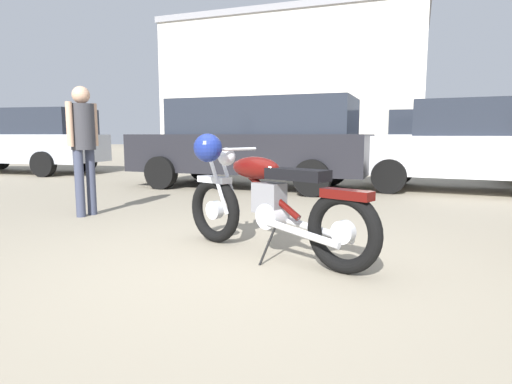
{
  "coord_description": "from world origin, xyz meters",
  "views": [
    {
      "loc": [
        1.1,
        -3.23,
        1.05
      ],
      "look_at": [
        0.01,
        0.79,
        0.5
      ],
      "focal_mm": 30.28,
      "sensor_mm": 36.0,
      "label": 1
    }
  ],
  "objects_px": {
    "bystander": "(83,137)",
    "dark_sedan_left": "(422,139)",
    "vintage_motorcycle": "(264,200)",
    "blue_hatchback_right": "(21,139)",
    "silver_sedan_mid": "(473,147)",
    "white_estate_far": "(254,140)",
    "red_hatchback_near": "(415,138)"
  },
  "relations": [
    {
      "from": "dark_sedan_left",
      "to": "blue_hatchback_right",
      "type": "bearing_deg",
      "value": 20.12
    },
    {
      "from": "white_estate_far",
      "to": "silver_sedan_mid",
      "type": "bearing_deg",
      "value": -169.28
    },
    {
      "from": "blue_hatchback_right",
      "to": "white_estate_far",
      "type": "bearing_deg",
      "value": 165.51
    },
    {
      "from": "silver_sedan_mid",
      "to": "dark_sedan_left",
      "type": "bearing_deg",
      "value": -77.28
    },
    {
      "from": "dark_sedan_left",
      "to": "white_estate_far",
      "type": "relative_size",
      "value": 0.81
    },
    {
      "from": "dark_sedan_left",
      "to": "vintage_motorcycle",
      "type": "bearing_deg",
      "value": 76.55
    },
    {
      "from": "vintage_motorcycle",
      "to": "blue_hatchback_right",
      "type": "relative_size",
      "value": 0.4
    },
    {
      "from": "silver_sedan_mid",
      "to": "blue_hatchback_right",
      "type": "bearing_deg",
      "value": 3.18
    },
    {
      "from": "red_hatchback_near",
      "to": "vintage_motorcycle",
      "type": "bearing_deg",
      "value": 90.01
    },
    {
      "from": "silver_sedan_mid",
      "to": "red_hatchback_near",
      "type": "distance_m",
      "value": 10.04
    },
    {
      "from": "vintage_motorcycle",
      "to": "dark_sedan_left",
      "type": "bearing_deg",
      "value": -75.32
    },
    {
      "from": "white_estate_far",
      "to": "blue_hatchback_right",
      "type": "bearing_deg",
      "value": -7.03
    },
    {
      "from": "vintage_motorcycle",
      "to": "silver_sedan_mid",
      "type": "height_order",
      "value": "silver_sedan_mid"
    },
    {
      "from": "silver_sedan_mid",
      "to": "red_hatchback_near",
      "type": "bearing_deg",
      "value": -80.01
    },
    {
      "from": "silver_sedan_mid",
      "to": "white_estate_far",
      "type": "distance_m",
      "value": 4.07
    },
    {
      "from": "blue_hatchback_right",
      "to": "silver_sedan_mid",
      "type": "relative_size",
      "value": 1.08
    },
    {
      "from": "vintage_motorcycle",
      "to": "red_hatchback_near",
      "type": "xyz_separation_m",
      "value": [
        2.53,
        15.16,
        0.43
      ]
    },
    {
      "from": "dark_sedan_left",
      "to": "white_estate_far",
      "type": "xyz_separation_m",
      "value": [
        -3.72,
        -5.72,
        0.02
      ]
    },
    {
      "from": "bystander",
      "to": "blue_hatchback_right",
      "type": "bearing_deg",
      "value": 152.65
    },
    {
      "from": "vintage_motorcycle",
      "to": "red_hatchback_near",
      "type": "relative_size",
      "value": 0.46
    },
    {
      "from": "vintage_motorcycle",
      "to": "blue_hatchback_right",
      "type": "xyz_separation_m",
      "value": [
        -8.51,
        6.3,
        0.45
      ]
    },
    {
      "from": "blue_hatchback_right",
      "to": "silver_sedan_mid",
      "type": "bearing_deg",
      "value": 171.84
    },
    {
      "from": "bystander",
      "to": "dark_sedan_left",
      "type": "height_order",
      "value": "dark_sedan_left"
    },
    {
      "from": "vintage_motorcycle",
      "to": "dark_sedan_left",
      "type": "xyz_separation_m",
      "value": [
        2.34,
        10.47,
        0.43
      ]
    },
    {
      "from": "bystander",
      "to": "dark_sedan_left",
      "type": "bearing_deg",
      "value": 75.39
    },
    {
      "from": "silver_sedan_mid",
      "to": "white_estate_far",
      "type": "bearing_deg",
      "value": 14.58
    },
    {
      "from": "vintage_motorcycle",
      "to": "silver_sedan_mid",
      "type": "relative_size",
      "value": 0.43
    },
    {
      "from": "blue_hatchback_right",
      "to": "red_hatchback_near",
      "type": "xyz_separation_m",
      "value": [
        11.04,
        8.85,
        -0.02
      ]
    },
    {
      "from": "blue_hatchback_right",
      "to": "silver_sedan_mid",
      "type": "height_order",
      "value": "blue_hatchback_right"
    },
    {
      "from": "bystander",
      "to": "red_hatchback_near",
      "type": "xyz_separation_m",
      "value": [
        5.22,
        13.96,
        -0.1
      ]
    },
    {
      "from": "bystander",
      "to": "white_estate_far",
      "type": "bearing_deg",
      "value": 83.67
    },
    {
      "from": "silver_sedan_mid",
      "to": "white_estate_far",
      "type": "relative_size",
      "value": 0.91
    }
  ]
}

